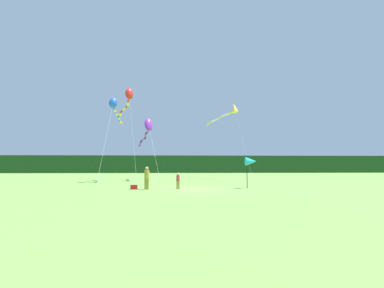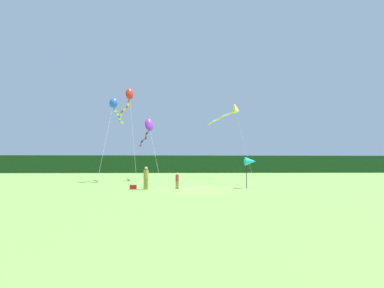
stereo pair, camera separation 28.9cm
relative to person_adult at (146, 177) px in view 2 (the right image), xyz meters
name	(u,v)px [view 2 (the right image)]	position (x,y,z in m)	size (l,w,h in m)	color
ground_plane	(195,189)	(3.79, 0.45, -0.97)	(120.00, 120.00, 0.00)	#6B9E42
distant_treeline	(186,164)	(3.79, 45.45, 1.15)	(108.00, 2.50, 4.23)	#193D19
person_adult	(146,177)	(0.00, 0.00, 0.00)	(0.38, 0.38, 1.73)	olive
person_child	(177,180)	(2.40, 0.24, -0.26)	(0.28, 0.28, 1.26)	olive
cooler_box	(133,187)	(-0.98, 0.11, -0.80)	(0.51, 0.32, 0.35)	red
banner_flag_pole	(250,162)	(8.29, 0.62, 1.18)	(0.90, 0.70, 2.64)	black
kite_blue	(114,106)	(-4.81, 9.03, 7.55)	(0.94, 9.83, 9.42)	#B2B2B2
kite_yellow	(232,110)	(9.83, 16.23, 8.67)	(5.20, 7.02, 10.63)	#B2B2B2
kite_purple	(148,128)	(-1.34, 11.59, 5.44)	(3.81, 10.03, 7.60)	#B2B2B2
kite_red	(129,97)	(-3.19, 8.73, 8.43)	(3.44, 7.48, 10.36)	#B2B2B2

